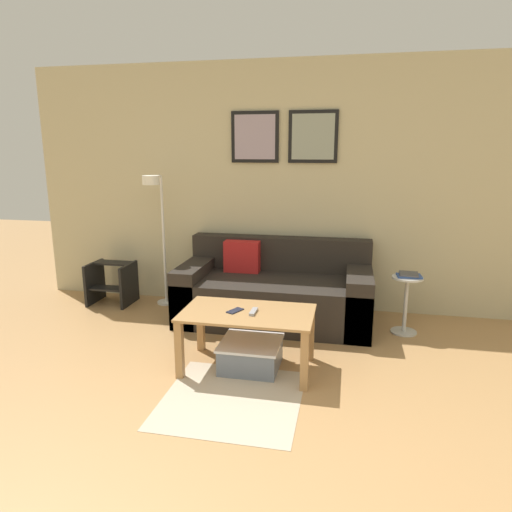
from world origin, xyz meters
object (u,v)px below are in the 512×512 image
at_px(coffee_table, 248,322).
at_px(book_stack, 409,275).
at_px(storage_bin, 251,354).
at_px(floor_lamp, 157,218).
at_px(cell_phone, 235,311).
at_px(side_table, 406,300).
at_px(couch, 275,292).
at_px(remote_control, 253,312).
at_px(step_stool, 112,282).

xyz_separation_m(coffee_table, book_stack, (1.28, 0.99, 0.18)).
bearing_deg(coffee_table, storage_bin, 35.73).
bearing_deg(floor_lamp, cell_phone, -46.76).
relative_size(storage_bin, side_table, 0.86).
height_order(side_table, book_stack, book_stack).
xyz_separation_m(couch, coffee_table, (-0.03, -1.09, 0.10)).
xyz_separation_m(side_table, book_stack, (0.01, 0.01, 0.24)).
bearing_deg(side_table, remote_control, -140.57).
relative_size(storage_bin, cell_phone, 3.32).
bearing_deg(step_stool, floor_lamp, -2.09).
height_order(storage_bin, side_table, side_table).
distance_m(storage_bin, cell_phone, 0.38).
distance_m(floor_lamp, step_stool, 0.93).
distance_m(couch, book_stack, 1.28).
relative_size(side_table, step_stool, 1.19).
xyz_separation_m(coffee_table, floor_lamp, (-1.23, 1.20, 0.59)).
height_order(storage_bin, floor_lamp, floor_lamp).
bearing_deg(storage_bin, couch, 89.39).
xyz_separation_m(side_table, remote_control, (-1.22, -1.00, 0.16)).
distance_m(couch, step_stool, 1.85).
relative_size(book_stack, cell_phone, 1.59).
height_order(floor_lamp, side_table, floor_lamp).
bearing_deg(storage_bin, side_table, 37.90).
relative_size(storage_bin, book_stack, 2.08).
distance_m(remote_control, step_stool, 2.25).
bearing_deg(floor_lamp, couch, -4.86).
xyz_separation_m(couch, storage_bin, (-0.01, -1.07, -0.17)).
height_order(book_stack, cell_phone, book_stack).
height_order(coffee_table, floor_lamp, floor_lamp).
bearing_deg(cell_phone, coffee_table, 31.40).
relative_size(couch, step_stool, 4.09).
distance_m(couch, storage_bin, 1.09).
bearing_deg(book_stack, step_stool, 175.90).
xyz_separation_m(coffee_table, side_table, (1.27, 0.99, -0.06)).
xyz_separation_m(storage_bin, step_stool, (-1.84, 1.20, 0.14)).
bearing_deg(storage_bin, coffee_table, -144.27).
height_order(storage_bin, step_stool, step_stool).
bearing_deg(storage_bin, floor_lamp, 136.62).
xyz_separation_m(couch, remote_control, (0.02, -1.10, 0.19)).
height_order(floor_lamp, cell_phone, floor_lamp).
bearing_deg(floor_lamp, book_stack, -4.57).
distance_m(side_table, book_stack, 0.24).
bearing_deg(coffee_table, side_table, 37.86).
height_order(couch, cell_phone, couch).
bearing_deg(remote_control, side_table, 39.94).
relative_size(coffee_table, cell_phone, 7.16).
distance_m(side_table, cell_phone, 1.70).
bearing_deg(coffee_table, cell_phone, -174.78).
height_order(floor_lamp, step_stool, floor_lamp).
distance_m(book_stack, remote_control, 1.60).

